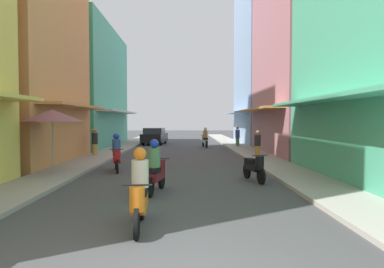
% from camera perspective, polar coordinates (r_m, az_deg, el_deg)
% --- Properties ---
extents(ground_plane, '(99.71, 99.71, 0.00)m').
position_cam_1_polar(ground_plane, '(22.93, -1.99, -3.04)').
color(ground_plane, '#424244').
extents(sidewalk_left, '(1.86, 53.32, 0.12)m').
position_cam_1_polar(sidewalk_left, '(23.43, -13.08, -2.84)').
color(sidewalk_left, '#9E9991').
rests_on(sidewalk_left, ground).
extents(sidewalk_right, '(1.86, 53.32, 0.12)m').
position_cam_1_polar(sidewalk_right, '(23.29, 9.16, -2.84)').
color(sidewalk_right, '#ADA89E').
rests_on(sidewalk_right, ground).
extents(building_left_far, '(7.05, 12.74, 9.51)m').
position_cam_1_polar(building_left_far, '(30.06, -18.22, 7.17)').
color(building_left_far, '#4CB28C').
rests_on(building_left_far, ground).
extents(building_right_mid, '(7.05, 9.55, 17.33)m').
position_cam_1_polar(building_right_mid, '(24.15, 19.43, 17.84)').
color(building_right_mid, '#B7727F').
rests_on(building_right_mid, ground).
extents(building_right_far, '(7.05, 9.60, 16.10)m').
position_cam_1_polar(building_right_far, '(33.39, 13.22, 12.42)').
color(building_right_far, '#8CA5CC').
rests_on(building_right_far, ground).
extents(motorbike_maroon, '(0.61, 1.79, 1.58)m').
position_cam_1_polar(motorbike_maroon, '(10.27, -5.88, -5.67)').
color(motorbike_maroon, black).
rests_on(motorbike_maroon, ground).
extents(motorbike_red, '(0.65, 1.78, 1.58)m').
position_cam_1_polar(motorbike_red, '(14.89, -12.18, -3.25)').
color(motorbike_red, black).
rests_on(motorbike_red, ground).
extents(motorbike_silver, '(0.56, 1.80, 1.58)m').
position_cam_1_polar(motorbike_silver, '(27.09, 2.11, -0.74)').
color(motorbike_silver, black).
rests_on(motorbike_silver, ground).
extents(motorbike_orange, '(0.55, 1.81, 1.58)m').
position_cam_1_polar(motorbike_orange, '(7.02, -8.55, -9.41)').
color(motorbike_orange, black).
rests_on(motorbike_orange, ground).
extents(motorbike_black, '(0.62, 1.79, 0.96)m').
position_cam_1_polar(motorbike_black, '(12.31, 10.10, -5.32)').
color(motorbike_black, black).
rests_on(motorbike_black, ground).
extents(parked_car, '(2.13, 4.25, 1.45)m').
position_cam_1_polar(parked_car, '(30.91, -6.11, -0.31)').
color(parked_car, black).
rests_on(parked_car, ground).
extents(pedestrian_foreground, '(0.34, 0.34, 1.57)m').
position_cam_1_polar(pedestrian_foreground, '(19.51, 10.62, -1.71)').
color(pedestrian_foreground, '#BF8C3F').
rests_on(pedestrian_foreground, ground).
extents(pedestrian_far, '(0.44, 0.44, 1.71)m').
position_cam_1_polar(pedestrian_far, '(20.92, -15.53, -1.00)').
color(pedestrian_far, '#BF8C3F').
rests_on(pedestrian_far, ground).
extents(pedestrian_crossing, '(0.34, 0.34, 1.64)m').
position_cam_1_polar(pedestrian_crossing, '(27.01, 7.42, -0.51)').
color(pedestrian_crossing, '#598C59').
rests_on(pedestrian_crossing, ground).
extents(vendor_umbrella, '(2.20, 2.20, 2.52)m').
position_cam_1_polar(vendor_umbrella, '(14.12, -21.81, 2.82)').
color(vendor_umbrella, '#99999E').
rests_on(vendor_umbrella, ground).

